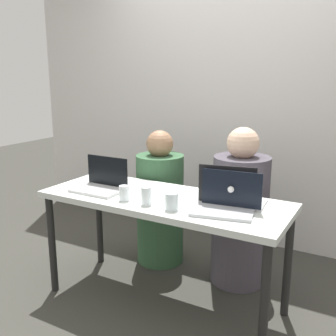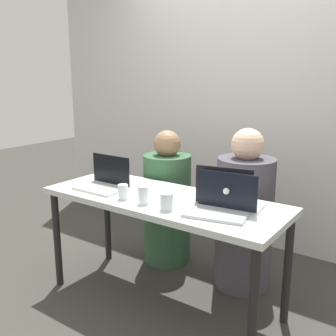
{
  "view_description": "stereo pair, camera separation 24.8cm",
  "coord_description": "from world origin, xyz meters",
  "px_view_note": "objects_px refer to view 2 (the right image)",
  "views": [
    {
      "loc": [
        1.21,
        -2.08,
        1.52
      ],
      "look_at": [
        0.0,
        0.06,
        0.93
      ],
      "focal_mm": 42.0,
      "sensor_mm": 36.0,
      "label": 1
    },
    {
      "loc": [
        1.42,
        -1.94,
        1.52
      ],
      "look_at": [
        0.0,
        0.06,
        0.93
      ],
      "focal_mm": 42.0,
      "sensor_mm": 36.0,
      "label": 2
    }
  ],
  "objects_px": {
    "laptop_front_right": "(220,203)",
    "water_glass_left": "(123,193)",
    "person_on_left": "(167,205)",
    "laptop_front_left": "(104,182)",
    "laptop_back_right": "(231,199)",
    "person_on_right": "(244,218)",
    "water_glass_right": "(167,203)",
    "water_glass_center": "(143,196)"
  },
  "relations": [
    {
      "from": "water_glass_center",
      "to": "laptop_back_right",
      "type": "bearing_deg",
      "value": 28.57
    },
    {
      "from": "person_on_left",
      "to": "laptop_back_right",
      "type": "distance_m",
      "value": 0.96
    },
    {
      "from": "water_glass_right",
      "to": "water_glass_center",
      "type": "bearing_deg",
      "value": 178.68
    },
    {
      "from": "water_glass_left",
      "to": "water_glass_right",
      "type": "bearing_deg",
      "value": -0.9
    },
    {
      "from": "laptop_back_right",
      "to": "water_glass_right",
      "type": "height_order",
      "value": "laptop_back_right"
    },
    {
      "from": "person_on_left",
      "to": "laptop_back_right",
      "type": "relative_size",
      "value": 2.89
    },
    {
      "from": "laptop_front_left",
      "to": "laptop_front_right",
      "type": "height_order",
      "value": "laptop_front_right"
    },
    {
      "from": "laptop_back_right",
      "to": "laptop_front_left",
      "type": "bearing_deg",
      "value": 2.54
    },
    {
      "from": "laptop_front_right",
      "to": "person_on_left",
      "type": "bearing_deg",
      "value": 131.43
    },
    {
      "from": "person_on_right",
      "to": "laptop_front_left",
      "type": "bearing_deg",
      "value": 41.94
    },
    {
      "from": "person_on_left",
      "to": "laptop_front_left",
      "type": "relative_size",
      "value": 3.28
    },
    {
      "from": "water_glass_left",
      "to": "person_on_right",
      "type": "bearing_deg",
      "value": 53.74
    },
    {
      "from": "person_on_left",
      "to": "water_glass_center",
      "type": "bearing_deg",
      "value": 104.98
    },
    {
      "from": "laptop_front_right",
      "to": "laptop_front_left",
      "type": "bearing_deg",
      "value": 169.87
    },
    {
      "from": "laptop_front_right",
      "to": "person_on_right",
      "type": "bearing_deg",
      "value": 87.17
    },
    {
      "from": "person_on_left",
      "to": "person_on_right",
      "type": "height_order",
      "value": "person_on_right"
    },
    {
      "from": "person_on_left",
      "to": "laptop_front_left",
      "type": "bearing_deg",
      "value": 70.15
    },
    {
      "from": "laptop_back_right",
      "to": "laptop_front_right",
      "type": "distance_m",
      "value": 0.11
    },
    {
      "from": "person_on_right",
      "to": "laptop_front_left",
      "type": "xyz_separation_m",
      "value": [
        -0.78,
        -0.6,
        0.28
      ]
    },
    {
      "from": "laptop_back_right",
      "to": "water_glass_left",
      "type": "relative_size",
      "value": 3.99
    },
    {
      "from": "laptop_back_right",
      "to": "water_glass_center",
      "type": "height_order",
      "value": "laptop_back_right"
    },
    {
      "from": "person_on_left",
      "to": "person_on_right",
      "type": "relative_size",
      "value": 0.94
    },
    {
      "from": "person_on_left",
      "to": "water_glass_right",
      "type": "height_order",
      "value": "person_on_left"
    },
    {
      "from": "laptop_front_left",
      "to": "laptop_front_right",
      "type": "relative_size",
      "value": 0.85
    },
    {
      "from": "person_on_left",
      "to": "laptop_front_right",
      "type": "bearing_deg",
      "value": 134.05
    },
    {
      "from": "laptop_front_left",
      "to": "water_glass_right",
      "type": "distance_m",
      "value": 0.62
    },
    {
      "from": "laptop_front_left",
      "to": "laptop_front_right",
      "type": "bearing_deg",
      "value": 2.19
    },
    {
      "from": "laptop_front_left",
      "to": "water_glass_left",
      "type": "distance_m",
      "value": 0.29
    },
    {
      "from": "person_on_left",
      "to": "water_glass_left",
      "type": "bearing_deg",
      "value": 93.11
    },
    {
      "from": "laptop_front_left",
      "to": "water_glass_center",
      "type": "height_order",
      "value": "laptop_front_left"
    },
    {
      "from": "water_glass_left",
      "to": "laptop_front_right",
      "type": "bearing_deg",
      "value": 12.78
    },
    {
      "from": "laptop_front_left",
      "to": "water_glass_center",
      "type": "distance_m",
      "value": 0.44
    },
    {
      "from": "laptop_back_right",
      "to": "water_glass_right",
      "type": "xyz_separation_m",
      "value": [
        -0.29,
        -0.26,
        -0.01
      ]
    },
    {
      "from": "water_glass_left",
      "to": "water_glass_right",
      "type": "relative_size",
      "value": 0.94
    },
    {
      "from": "laptop_front_right",
      "to": "water_glass_left",
      "type": "height_order",
      "value": "laptop_front_right"
    },
    {
      "from": "laptop_front_right",
      "to": "water_glass_left",
      "type": "distance_m",
      "value": 0.63
    },
    {
      "from": "person_on_right",
      "to": "laptop_back_right",
      "type": "distance_m",
      "value": 0.55
    },
    {
      "from": "water_glass_left",
      "to": "laptop_back_right",
      "type": "bearing_deg",
      "value": 21.81
    },
    {
      "from": "laptop_front_right",
      "to": "laptop_back_right",
      "type": "bearing_deg",
      "value": 68.95
    },
    {
      "from": "laptop_front_left",
      "to": "water_glass_left",
      "type": "height_order",
      "value": "laptop_front_left"
    },
    {
      "from": "person_on_left",
      "to": "person_on_right",
      "type": "bearing_deg",
      "value": 170.39
    },
    {
      "from": "laptop_back_right",
      "to": "laptop_front_left",
      "type": "relative_size",
      "value": 1.14
    }
  ]
}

